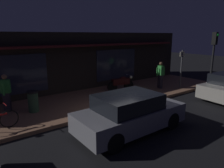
{
  "coord_description": "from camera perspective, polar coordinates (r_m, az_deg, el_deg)",
  "views": [
    {
      "loc": [
        -5.38,
        -6.06,
        3.44
      ],
      "look_at": [
        0.9,
        2.4,
        0.95
      ],
      "focal_mm": 33.32,
      "sensor_mm": 36.0,
      "label": 1
    }
  ],
  "objects": [
    {
      "name": "sidewalk_slab",
      "position": [
        11.06,
        -5.62,
        -4.48
      ],
      "size": [
        18.0,
        4.0,
        0.15
      ],
      "primitive_type": "cube",
      "color": "#8C6047",
      "rests_on": "ground_plane"
    },
    {
      "name": "motorcycle",
      "position": [
        12.45,
        2.53,
        0.32
      ],
      "size": [
        1.69,
        0.61,
        0.97
      ],
      "color": "black",
      "rests_on": "sidewalk_slab"
    },
    {
      "name": "ground_plane",
      "position": [
        8.81,
        4.67,
        -9.76
      ],
      "size": [
        60.0,
        60.0,
        0.0
      ],
      "primitive_type": "plane",
      "color": "black"
    },
    {
      "name": "sign_post",
      "position": [
        13.7,
        18.49,
        4.52
      ],
      "size": [
        0.44,
        0.09,
        2.4
      ],
      "color": "#47474C",
      "rests_on": "sidewalk_slab"
    },
    {
      "name": "person_photographer",
      "position": [
        10.11,
        -27.09,
        -2.0
      ],
      "size": [
        0.44,
        0.58,
        1.67
      ],
      "color": "#28232D",
      "rests_on": "sidewalk_slab"
    },
    {
      "name": "storefront_building",
      "position": [
        13.66,
        -13.18,
        6.08
      ],
      "size": [
        18.0,
        3.3,
        3.6
      ],
      "color": "black",
      "rests_on": "ground_plane"
    },
    {
      "name": "parked_car_far",
      "position": [
        7.57,
        4.92,
        -7.96
      ],
      "size": [
        4.11,
        1.8,
        1.42
      ],
      "color": "black",
      "rests_on": "ground_plane"
    },
    {
      "name": "trash_bin",
      "position": [
        9.73,
        -20.82,
        -4.44
      ],
      "size": [
        0.48,
        0.48,
        0.93
      ],
      "color": "#2D4C33",
      "rests_on": "sidewalk_slab"
    },
    {
      "name": "traffic_light_pole",
      "position": [
        13.38,
        26.08,
        7.84
      ],
      "size": [
        0.24,
        0.33,
        3.6
      ],
      "color": "black",
      "rests_on": "ground_plane"
    },
    {
      "name": "person_bystander",
      "position": [
        13.39,
        13.16,
        2.57
      ],
      "size": [
        0.61,
        0.42,
        1.67
      ],
      "color": "#28232D",
      "rests_on": "sidewalk_slab"
    }
  ]
}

